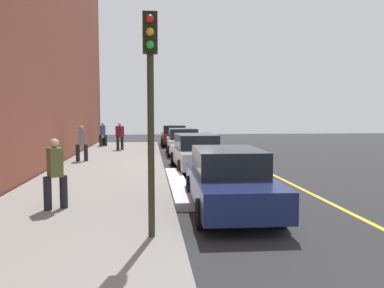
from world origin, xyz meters
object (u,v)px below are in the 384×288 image
parked_car_white (183,141)px  pedestrian_burgundy_coat (120,135)px  parked_car_silver (196,152)px  pedestrian_olive_coat (55,172)px  parked_car_navy (229,180)px  pedestrian_grey_coat (82,142)px  pedestrian_blue_coat (103,133)px  rolling_suitcase (104,142)px  traffic_light_pole (150,86)px  parked_car_maroon (174,135)px

parked_car_white → pedestrian_burgundy_coat: size_ratio=2.58×
parked_car_silver → pedestrian_olive_coat: bearing=-31.0°
parked_car_navy → pedestrian_grey_coat: bearing=-151.1°
parked_car_navy → pedestrian_blue_coat: pedestrian_blue_coat is taller
pedestrian_burgundy_coat → pedestrian_grey_coat: size_ratio=1.00×
parked_car_silver → rolling_suitcase: bearing=-155.7°
pedestrian_burgundy_coat → pedestrian_grey_coat: pedestrian_burgundy_coat is taller
pedestrian_blue_coat → parked_car_navy: bearing=16.0°
parked_car_silver → traffic_light_pole: size_ratio=1.20×
parked_car_navy → rolling_suitcase: size_ratio=5.29×
parked_car_white → parked_car_navy: size_ratio=0.91×
parked_car_silver → pedestrian_blue_coat: bearing=-154.9°
parked_car_navy → pedestrian_burgundy_coat: bearing=-165.7°
parked_car_navy → rolling_suitcase: bearing=-164.3°
parked_car_maroon → traffic_light_pole: bearing=-4.6°
parked_car_maroon → pedestrian_grey_coat: 11.60m
parked_car_maroon → pedestrian_blue_coat: 5.35m
pedestrian_blue_coat → parked_car_silver: bearing=25.1°
parked_car_maroon → traffic_light_pole: 22.28m
parked_car_white → parked_car_maroon: bearing=-178.7°
parked_car_maroon → pedestrian_blue_coat: size_ratio=2.91×
parked_car_maroon → parked_car_white: same height
parked_car_maroon → parked_car_white: bearing=1.3°
pedestrian_blue_coat → rolling_suitcase: bearing=179.3°
parked_car_maroon → pedestrian_olive_coat: size_ratio=2.86×
parked_car_navy → rolling_suitcase: (-18.35, -5.16, -0.33)m
parked_car_maroon → pedestrian_blue_coat: pedestrian_blue_coat is taller
parked_car_maroon → pedestrian_grey_coat: bearing=-25.6°
pedestrian_blue_coat → pedestrian_olive_coat: 18.05m
pedestrian_burgundy_coat → pedestrian_olive_coat: pedestrian_burgundy_coat is taller
parked_car_maroon → parked_car_white: size_ratio=1.09×
parked_car_maroon → parked_car_navy: 19.74m
pedestrian_blue_coat → pedestrian_grey_coat: size_ratio=0.97×
pedestrian_olive_coat → pedestrian_grey_coat: size_ratio=0.99×
parked_car_silver → rolling_suitcase: size_ratio=5.34×
parked_car_navy → traffic_light_pole: bearing=-38.9°
parked_car_silver → pedestrian_blue_coat: pedestrian_blue_coat is taller
parked_car_white → parked_car_silver: size_ratio=0.90×
parked_car_maroon → rolling_suitcase: parked_car_maroon is taller
pedestrian_olive_coat → parked_car_white: bearing=162.8°
pedestrian_blue_coat → pedestrian_grey_coat: bearing=0.2°
pedestrian_blue_coat → traffic_light_pole: (20.32, 3.25, 1.85)m
rolling_suitcase → parked_car_maroon: bearing=105.5°
traffic_light_pole → rolling_suitcase: traffic_light_pole is taller
parked_car_white → pedestrian_blue_coat: 6.91m
pedestrian_olive_coat → rolling_suitcase: (-18.42, -1.02, -0.61)m
parked_car_navy → pedestrian_burgundy_coat: size_ratio=2.83×
parked_car_maroon → pedestrian_olive_coat: bearing=-11.5°
parked_car_silver → pedestrian_grey_coat: pedestrian_grey_coat is taller
parked_car_navy → pedestrian_grey_coat: size_ratio=2.84×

